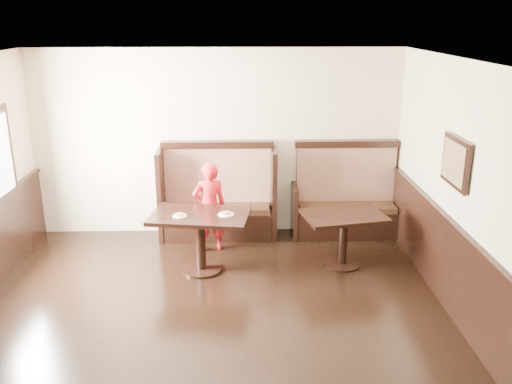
{
  "coord_description": "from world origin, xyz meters",
  "views": [
    {
      "loc": [
        0.35,
        -4.47,
        3.24
      ],
      "look_at": [
        0.55,
        2.35,
        1.0
      ],
      "focal_mm": 38.0,
      "sensor_mm": 36.0,
      "label": 1
    }
  ],
  "objects_px": {
    "booth_neighbor": "(346,204)",
    "table_main": "(200,227)",
    "booth_main": "(218,203)",
    "child": "(210,207)",
    "table_neighbor": "(344,227)"
  },
  "relations": [
    {
      "from": "child",
      "to": "booth_neighbor",
      "type": "bearing_deg",
      "value": -179.51
    },
    {
      "from": "booth_main",
      "to": "child",
      "type": "height_order",
      "value": "booth_main"
    },
    {
      "from": "table_main",
      "to": "booth_main",
      "type": "bearing_deg",
      "value": 89.86
    },
    {
      "from": "booth_neighbor",
      "to": "child",
      "type": "relative_size",
      "value": 1.27
    },
    {
      "from": "table_main",
      "to": "child",
      "type": "bearing_deg",
      "value": 91.09
    },
    {
      "from": "child",
      "to": "table_neighbor",
      "type": "bearing_deg",
      "value": 148.37
    },
    {
      "from": "table_main",
      "to": "table_neighbor",
      "type": "height_order",
      "value": "table_main"
    },
    {
      "from": "booth_neighbor",
      "to": "child",
      "type": "height_order",
      "value": "booth_neighbor"
    },
    {
      "from": "booth_neighbor",
      "to": "table_main",
      "type": "relative_size",
      "value": 1.22
    },
    {
      "from": "table_neighbor",
      "to": "child",
      "type": "xyz_separation_m",
      "value": [
        -1.81,
        0.56,
        0.11
      ]
    },
    {
      "from": "table_main",
      "to": "child",
      "type": "xyz_separation_m",
      "value": [
        0.09,
        0.67,
        0.04
      ]
    },
    {
      "from": "booth_main",
      "to": "table_neighbor",
      "type": "height_order",
      "value": "booth_main"
    },
    {
      "from": "booth_neighbor",
      "to": "booth_main",
      "type": "bearing_deg",
      "value": 179.95
    },
    {
      "from": "table_neighbor",
      "to": "child",
      "type": "height_order",
      "value": "child"
    },
    {
      "from": "booth_neighbor",
      "to": "table_neighbor",
      "type": "xyz_separation_m",
      "value": [
        -0.24,
        -1.11,
        0.07
      ]
    }
  ]
}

